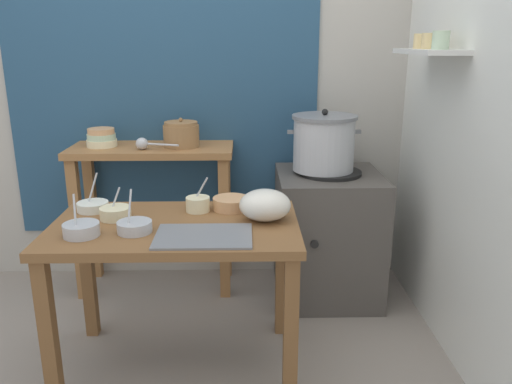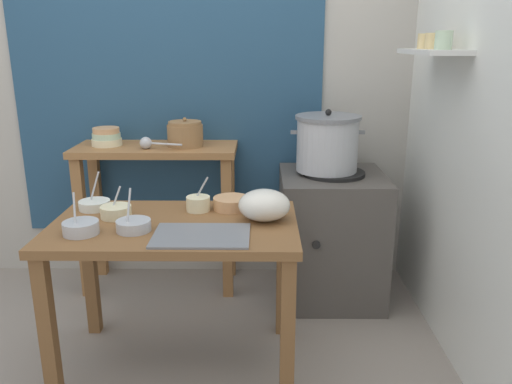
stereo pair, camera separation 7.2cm
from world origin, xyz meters
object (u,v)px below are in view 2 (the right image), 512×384
at_px(stove_block, 331,236).
at_px(prep_bowl_3, 133,225).
at_px(prep_bowl_1, 95,204).
at_px(prep_table, 175,246).
at_px(plastic_bag, 264,205).
at_px(steamer_pot, 327,143).
at_px(back_shelf_table, 157,182).
at_px(prep_bowl_5, 81,227).
at_px(bowl_stack_enamel, 107,137).
at_px(prep_bowl_4, 231,203).
at_px(ladle, 147,143).
at_px(prep_bowl_0, 116,211).
at_px(clay_pot, 185,134).
at_px(serving_tray, 201,236).
at_px(prep_bowl_2, 198,203).

distance_m(stove_block, prep_bowl_3, 1.31).
bearing_deg(stove_block, prep_bowl_1, -156.89).
distance_m(prep_table, plastic_bag, 0.44).
bearing_deg(plastic_bag, steamer_pot, 62.42).
xyz_separation_m(back_shelf_table, prep_bowl_5, (-0.13, -0.98, 0.07)).
bearing_deg(plastic_bag, bowl_stack_enamel, 138.83).
xyz_separation_m(prep_bowl_1, prep_bowl_5, (0.05, -0.33, 0.01)).
xyz_separation_m(plastic_bag, prep_bowl_4, (-0.16, 0.16, -0.04)).
distance_m(ladle, prep_bowl_0, 0.71).
xyz_separation_m(ladle, prep_bowl_5, (-0.10, -0.89, -0.18)).
distance_m(prep_table, bowl_stack_enamel, 1.07).
xyz_separation_m(clay_pot, ladle, (-0.21, -0.09, -0.04)).
relative_size(bowl_stack_enamel, prep_bowl_1, 0.97).
bearing_deg(steamer_pot, prep_bowl_0, -147.69).
distance_m(prep_table, steamer_pot, 1.11).
xyz_separation_m(stove_block, prep_bowl_1, (-1.22, -0.52, 0.36)).
distance_m(bowl_stack_enamel, serving_tray, 1.25).
height_order(prep_table, steamer_pot, steamer_pot).
bearing_deg(prep_bowl_1, stove_block, 23.11).
xyz_separation_m(clay_pot, bowl_stack_enamel, (-0.47, 0.01, -0.02)).
bearing_deg(prep_table, ladle, 109.58).
bearing_deg(serving_tray, prep_bowl_5, 176.73).
xyz_separation_m(bowl_stack_enamel, prep_bowl_3, (0.38, -0.96, -0.20)).
bearing_deg(prep_bowl_5, prep_bowl_1, 97.95).
relative_size(clay_pot, prep_bowl_2, 1.27).
bearing_deg(prep_table, clay_pot, 94.10).
relative_size(ladle, prep_bowl_1, 1.40).
bearing_deg(steamer_pot, stove_block, -26.62).
height_order(plastic_bag, prep_bowl_4, plastic_bag).
relative_size(prep_bowl_2, prep_bowl_4, 0.94).
bearing_deg(serving_tray, stove_block, 53.00).
bearing_deg(clay_pot, stove_block, -8.54).
distance_m(back_shelf_table, bowl_stack_enamel, 0.40).
xyz_separation_m(bowl_stack_enamel, prep_bowl_2, (0.62, -0.68, -0.19)).
bearing_deg(prep_table, steamer_pot, 43.71).
xyz_separation_m(prep_table, ladle, (-0.27, 0.75, 0.33)).
xyz_separation_m(prep_bowl_4, prep_bowl_5, (-0.61, -0.34, -0.00)).
relative_size(prep_table, prep_bowl_5, 6.26).
height_order(stove_block, clay_pot, clay_pot).
relative_size(prep_table, ladle, 4.35).
relative_size(prep_table, prep_bowl_4, 6.27).
xyz_separation_m(ladle, prep_bowl_2, (0.36, -0.58, -0.18)).
bearing_deg(prep_bowl_0, prep_bowl_5, -113.04).
bearing_deg(bowl_stack_enamel, ladle, -21.24).
relative_size(serving_tray, prep_bowl_2, 2.42).
relative_size(prep_bowl_0, prep_bowl_2, 0.86).
xyz_separation_m(clay_pot, serving_tray, (0.20, -1.01, -0.25)).
bearing_deg(plastic_bag, prep_bowl_2, 156.67).
xyz_separation_m(prep_table, prep_bowl_5, (-0.37, -0.14, 0.14)).
relative_size(steamer_pot, prep_bowl_5, 2.39).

